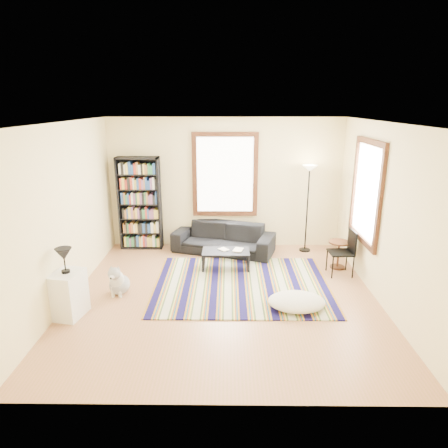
{
  "coord_description": "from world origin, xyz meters",
  "views": [
    {
      "loc": [
        0.07,
        -5.99,
        3.08
      ],
      "look_at": [
        0.0,
        0.5,
        1.1
      ],
      "focal_mm": 32.0,
      "sensor_mm": 36.0,
      "label": 1
    }
  ],
  "objects_px": {
    "coffee_table": "(226,259)",
    "sofa": "(223,238)",
    "folding_chair": "(341,253)",
    "bookshelf": "(140,204)",
    "floor_cushion": "(297,302)",
    "floor_lamp": "(307,209)",
    "side_table": "(338,255)",
    "white_cabinet": "(69,294)",
    "dog": "(119,279)"
  },
  "relations": [
    {
      "from": "coffee_table",
      "to": "sofa",
      "type": "bearing_deg",
      "value": 93.76
    },
    {
      "from": "coffee_table",
      "to": "folding_chair",
      "type": "distance_m",
      "value": 2.15
    },
    {
      "from": "bookshelf",
      "to": "floor_cushion",
      "type": "distance_m",
      "value": 4.12
    },
    {
      "from": "bookshelf",
      "to": "floor_lamp",
      "type": "relative_size",
      "value": 1.08
    },
    {
      "from": "side_table",
      "to": "bookshelf",
      "type": "bearing_deg",
      "value": 164.68
    },
    {
      "from": "sofa",
      "to": "folding_chair",
      "type": "bearing_deg",
      "value": -10.24
    },
    {
      "from": "floor_cushion",
      "to": "side_table",
      "type": "bearing_deg",
      "value": 56.65
    },
    {
      "from": "coffee_table",
      "to": "white_cabinet",
      "type": "height_order",
      "value": "white_cabinet"
    },
    {
      "from": "bookshelf",
      "to": "dog",
      "type": "xyz_separation_m",
      "value": [
        0.08,
        -2.23,
        -0.73
      ]
    },
    {
      "from": "sofa",
      "to": "coffee_table",
      "type": "bearing_deg",
      "value": -68.88
    },
    {
      "from": "sofa",
      "to": "white_cabinet",
      "type": "relative_size",
      "value": 3.03
    },
    {
      "from": "coffee_table",
      "to": "floor_cushion",
      "type": "distance_m",
      "value": 1.92
    },
    {
      "from": "floor_cushion",
      "to": "dog",
      "type": "distance_m",
      "value": 2.93
    },
    {
      "from": "sofa",
      "to": "white_cabinet",
      "type": "xyz_separation_m",
      "value": [
        -2.27,
        -2.7,
        0.04
      ]
    },
    {
      "from": "floor_cushion",
      "to": "floor_lamp",
      "type": "xyz_separation_m",
      "value": [
        0.6,
        2.54,
        0.82
      ]
    },
    {
      "from": "bookshelf",
      "to": "floor_lamp",
      "type": "distance_m",
      "value": 3.57
    },
    {
      "from": "coffee_table",
      "to": "side_table",
      "type": "xyz_separation_m",
      "value": [
        2.17,
        0.05,
        0.09
      ]
    },
    {
      "from": "floor_lamp",
      "to": "folding_chair",
      "type": "xyz_separation_m",
      "value": [
        0.41,
        -1.24,
        -0.5
      ]
    },
    {
      "from": "bookshelf",
      "to": "coffee_table",
      "type": "height_order",
      "value": "bookshelf"
    },
    {
      "from": "side_table",
      "to": "white_cabinet",
      "type": "relative_size",
      "value": 0.77
    },
    {
      "from": "sofa",
      "to": "bookshelf",
      "type": "xyz_separation_m",
      "value": [
        -1.8,
        0.27,
        0.69
      ]
    },
    {
      "from": "floor_lamp",
      "to": "dog",
      "type": "xyz_separation_m",
      "value": [
        -3.48,
        -2.06,
        -0.66
      ]
    },
    {
      "from": "folding_chair",
      "to": "floor_cushion",
      "type": "bearing_deg",
      "value": -130.81
    },
    {
      "from": "sofa",
      "to": "floor_cushion",
      "type": "xyz_separation_m",
      "value": [
        1.17,
        -2.44,
        -0.2
      ]
    },
    {
      "from": "coffee_table",
      "to": "folding_chair",
      "type": "xyz_separation_m",
      "value": [
        2.12,
        -0.26,
        0.25
      ]
    },
    {
      "from": "floor_lamp",
      "to": "white_cabinet",
      "type": "bearing_deg",
      "value": -145.21
    },
    {
      "from": "coffee_table",
      "to": "side_table",
      "type": "relative_size",
      "value": 1.67
    },
    {
      "from": "sofa",
      "to": "floor_cushion",
      "type": "height_order",
      "value": "sofa"
    },
    {
      "from": "side_table",
      "to": "folding_chair",
      "type": "bearing_deg",
      "value": -99.31
    },
    {
      "from": "coffee_table",
      "to": "white_cabinet",
      "type": "distance_m",
      "value": 2.96
    },
    {
      "from": "floor_cushion",
      "to": "floor_lamp",
      "type": "bearing_deg",
      "value": 76.83
    },
    {
      "from": "coffee_table",
      "to": "floor_cushion",
      "type": "relative_size",
      "value": 1.01
    },
    {
      "from": "bookshelf",
      "to": "folding_chair",
      "type": "distance_m",
      "value": 4.26
    },
    {
      "from": "dog",
      "to": "floor_lamp",
      "type": "bearing_deg",
      "value": 36.94
    },
    {
      "from": "sofa",
      "to": "dog",
      "type": "height_order",
      "value": "sofa"
    },
    {
      "from": "sofa",
      "to": "folding_chair",
      "type": "xyz_separation_m",
      "value": [
        2.18,
        -1.14,
        0.12
      ]
    },
    {
      "from": "folding_chair",
      "to": "side_table",
      "type": "bearing_deg",
      "value": 77.6
    },
    {
      "from": "sofa",
      "to": "folding_chair",
      "type": "distance_m",
      "value": 2.46
    },
    {
      "from": "bookshelf",
      "to": "dog",
      "type": "distance_m",
      "value": 2.35
    },
    {
      "from": "dog",
      "to": "sofa",
      "type": "bearing_deg",
      "value": 55.09
    },
    {
      "from": "sofa",
      "to": "coffee_table",
      "type": "distance_m",
      "value": 0.89
    },
    {
      "from": "floor_cushion",
      "to": "white_cabinet",
      "type": "relative_size",
      "value": 1.28
    },
    {
      "from": "floor_lamp",
      "to": "white_cabinet",
      "type": "height_order",
      "value": "floor_lamp"
    },
    {
      "from": "floor_cushion",
      "to": "side_table",
      "type": "relative_size",
      "value": 1.66
    },
    {
      "from": "folding_chair",
      "to": "dog",
      "type": "height_order",
      "value": "folding_chair"
    },
    {
      "from": "sofa",
      "to": "dog",
      "type": "distance_m",
      "value": 2.61
    },
    {
      "from": "coffee_table",
      "to": "floor_cushion",
      "type": "height_order",
      "value": "coffee_table"
    },
    {
      "from": "sofa",
      "to": "side_table",
      "type": "height_order",
      "value": "sofa"
    },
    {
      "from": "sofa",
      "to": "folding_chair",
      "type": "relative_size",
      "value": 2.46
    },
    {
      "from": "dog",
      "to": "white_cabinet",
      "type": "bearing_deg",
      "value": -120.18
    }
  ]
}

